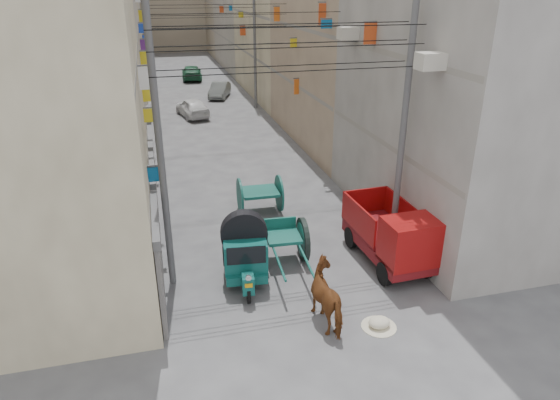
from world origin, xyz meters
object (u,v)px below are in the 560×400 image
object	(u,v)px
second_cart	(260,194)
horse	(331,297)
auto_rickshaw	(244,250)
distant_car_green	(192,73)
distant_car_white	(192,107)
distant_car_grey	(220,90)
tonga_cart	(283,241)
mini_truck	(395,240)
feed_sack	(379,322)

from	to	relation	value
second_cart	horse	world-z (taller)	horse
auto_rickshaw	distant_car_green	xyz separation A→B (m)	(1.57, 34.94, -0.38)
distant_car_white	distant_car_green	bearing A→B (deg)	-107.60
distant_car_grey	distant_car_green	bearing A→B (deg)	117.97
tonga_cart	distant_car_green	size ratio (longest dim) A/B	0.74
horse	distant_car_grey	size ratio (longest dim) A/B	0.53
auto_rickshaw	mini_truck	size ratio (longest dim) A/B	0.67
mini_truck	horse	xyz separation A→B (m)	(-2.87, -2.11, -0.20)
tonga_cart	distant_car_green	world-z (taller)	tonga_cart
second_cart	distant_car_grey	size ratio (longest dim) A/B	0.48
feed_sack	horse	size ratio (longest dim) A/B	0.31
horse	distant_car_grey	distance (m)	29.06
distant_car_white	second_cart	bearing A→B (deg)	81.48
tonga_cart	horse	size ratio (longest dim) A/B	1.73
horse	tonga_cart	bearing A→B (deg)	-91.02
tonga_cart	distant_car_white	bearing A→B (deg)	96.33
mini_truck	distant_car_green	size ratio (longest dim) A/B	0.85
horse	distant_car_white	world-z (taller)	horse
horse	distant_car_grey	bearing A→B (deg)	-100.26
mini_truck	feed_sack	world-z (taller)	mini_truck
feed_sack	distant_car_green	bearing A→B (deg)	92.10
tonga_cart	second_cart	size ratio (longest dim) A/B	1.94
auto_rickshaw	distant_car_white	bearing A→B (deg)	95.49
mini_truck	second_cart	bearing A→B (deg)	119.21
second_cart	distant_car_white	xyz separation A→B (m)	(-1.15, 16.09, -0.14)
distant_car_grey	distant_car_green	xyz separation A→B (m)	(-1.40, 8.54, 0.06)
auto_rickshaw	distant_car_white	xyz separation A→B (m)	(0.33, 20.73, -0.38)
tonga_cart	horse	distance (m)	3.40
mini_truck	distant_car_white	bearing A→B (deg)	99.06
second_cart	distant_car_grey	distance (m)	21.82
distant_car_white	horse	bearing A→B (deg)	81.00
mini_truck	feed_sack	xyz separation A→B (m)	(-1.69, -2.66, -0.84)
second_cart	feed_sack	distance (m)	7.99
distant_car_grey	distant_car_green	world-z (taller)	distant_car_green
horse	distant_car_white	bearing A→B (deg)	-94.35
tonga_cart	feed_sack	xyz separation A→B (m)	(1.59, -3.93, -0.60)
feed_sack	distant_car_white	world-z (taller)	distant_car_white
distant_car_green	second_cart	bearing A→B (deg)	93.45
mini_truck	tonga_cart	bearing A→B (deg)	156.34
second_cart	distant_car_green	bearing A→B (deg)	91.02
auto_rickshaw	second_cart	xyz separation A→B (m)	(1.47, 4.64, -0.24)
feed_sack	distant_car_grey	distance (m)	29.59
distant_car_white	distant_car_green	xyz separation A→B (m)	(1.25, 14.21, 0.00)
distant_car_green	auto_rickshaw	bearing A→B (deg)	91.06
distant_car_grey	feed_sack	bearing A→B (deg)	-71.33
auto_rickshaw	distant_car_white	world-z (taller)	auto_rickshaw
tonga_cart	distant_car_grey	distance (m)	25.71
distant_car_white	distant_car_grey	xyz separation A→B (m)	(2.64, 5.67, -0.05)
tonga_cart	distant_car_white	world-z (taller)	tonga_cart
second_cart	distant_car_grey	xyz separation A→B (m)	(1.50, 21.76, -0.20)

